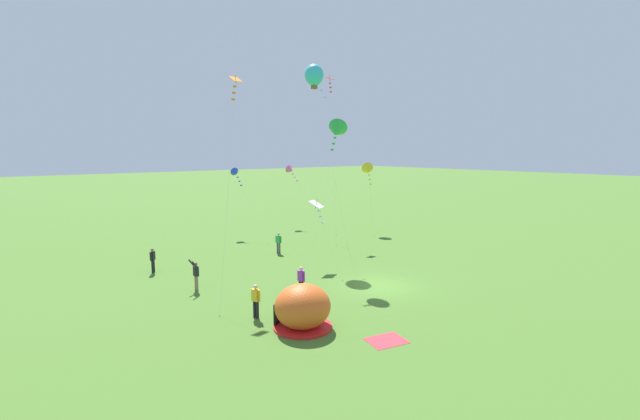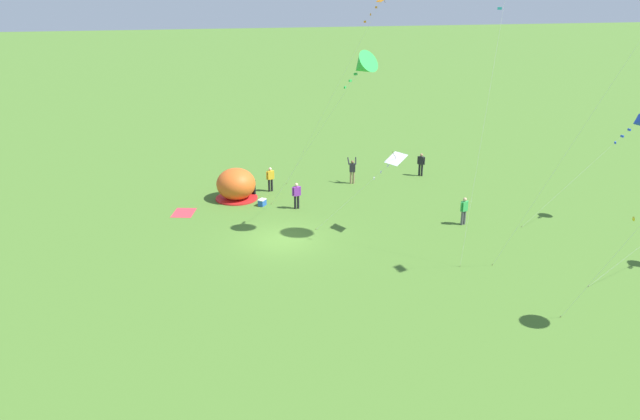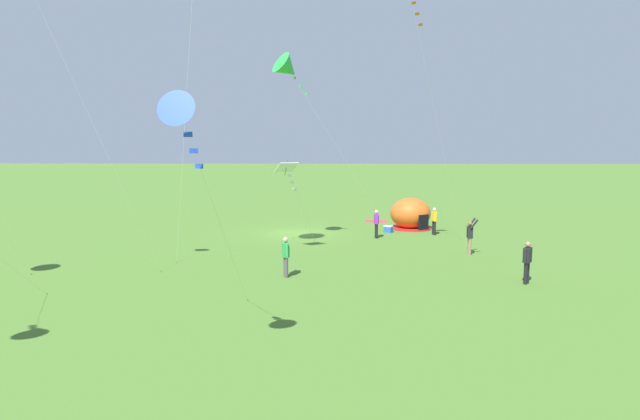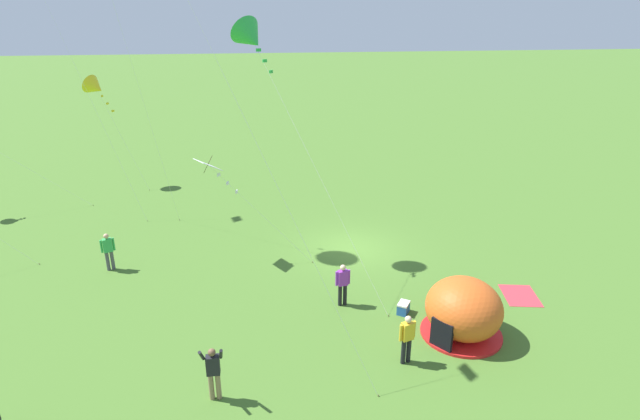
% 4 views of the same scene
% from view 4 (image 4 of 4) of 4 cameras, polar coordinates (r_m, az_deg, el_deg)
% --- Properties ---
extents(ground_plane, '(300.00, 300.00, 0.00)m').
position_cam_4_polar(ground_plane, '(24.11, 3.73, -4.42)').
color(ground_plane, '#477028').
extents(popup_tent, '(2.81, 2.81, 2.10)m').
position_cam_4_polar(popup_tent, '(18.13, 16.07, -10.89)').
color(popup_tent, '#D8591E').
rests_on(popup_tent, ground).
extents(picnic_blanket, '(1.96, 1.66, 0.01)m').
position_cam_4_polar(picnic_blanket, '(21.72, 21.90, -9.05)').
color(picnic_blanket, '#CC333D').
rests_on(picnic_blanket, ground).
extents(cooler_box, '(0.64, 0.61, 0.44)m').
position_cam_4_polar(cooler_box, '(19.26, 9.51, -10.97)').
color(cooler_box, '#2659B2').
rests_on(cooler_box, ground).
extents(person_near_tent, '(0.29, 0.59, 1.72)m').
position_cam_4_polar(person_near_tent, '(19.14, 2.61, -8.30)').
color(person_near_tent, black).
rests_on(person_near_tent, ground).
extents(person_far_back, '(0.33, 0.57, 1.72)m').
position_cam_4_polar(person_far_back, '(16.43, 9.92, -14.09)').
color(person_far_back, black).
rests_on(person_far_back, ground).
extents(person_center_field, '(0.36, 0.56, 1.72)m').
position_cam_4_polar(person_center_field, '(23.57, -23.05, -4.20)').
color(person_center_field, '#4C4C51').
rests_on(person_center_field, ground).
extents(person_arms_raised, '(0.48, 0.68, 1.89)m').
position_cam_4_polar(person_arms_raised, '(15.17, -12.09, -17.50)').
color(person_arms_raised, '#8C7251').
rests_on(person_arms_raised, ground).
extents(kite_yellow, '(2.65, 3.64, 7.11)m').
position_cam_4_polar(kite_yellow, '(34.90, -24.26, 12.66)').
color(kite_yellow, silver).
rests_on(kite_yellow, ground).
extents(kite_white, '(1.93, 4.98, 4.88)m').
position_cam_4_polar(kite_white, '(22.07, -12.26, 4.68)').
color(kite_white, silver).
rests_on(kite_white, ground).
extents(kite_green, '(7.20, 5.29, 10.46)m').
position_cam_4_polar(kite_green, '(21.36, -7.86, 18.93)').
color(kite_green, silver).
rests_on(kite_green, ground).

